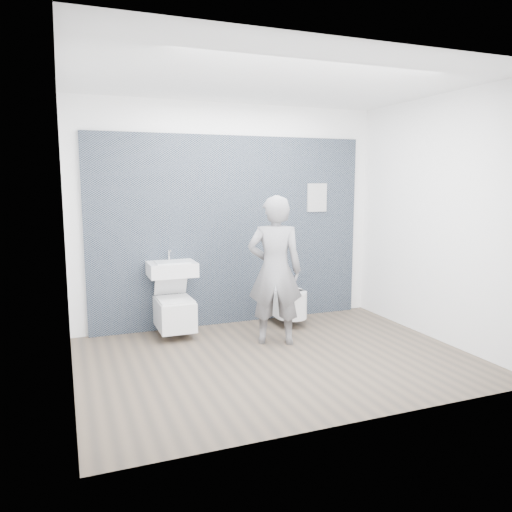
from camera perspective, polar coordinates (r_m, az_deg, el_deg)
name	(u,v)px	position (r m, az deg, el deg)	size (l,w,h in m)	color
ground	(277,358)	(5.33, 2.39, -11.61)	(4.00, 4.00, 0.00)	brown
room_shell	(278,191)	(5.00, 2.52, 7.44)	(4.00, 4.00, 4.00)	white
tile_wall	(232,322)	(6.63, -2.75, -7.51)	(3.60, 0.06, 2.40)	black
washbasin	(172,269)	(6.02, -9.59, -1.43)	(0.56, 0.42, 0.42)	white
toilet_square	(174,312)	(6.04, -9.30, -6.30)	(0.41, 0.60, 0.75)	white
toilet_rounded	(288,303)	(6.47, 3.68, -5.35)	(0.38, 0.64, 0.35)	white
info_placard	(315,314)	(7.05, 6.73, -6.58)	(0.28, 0.03, 0.38)	silver
visitor	(275,270)	(5.61, 2.17, -1.66)	(0.61, 0.40, 1.68)	gray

